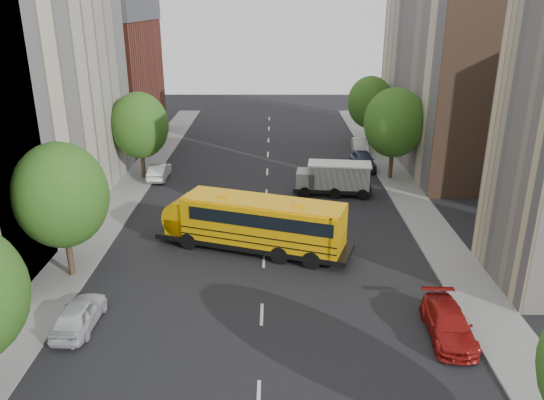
{
  "coord_description": "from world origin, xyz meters",
  "views": [
    {
      "loc": [
        0.59,
        -31.07,
        14.83
      ],
      "look_at": [
        0.49,
        2.0,
        2.45
      ],
      "focal_mm": 35.0,
      "sensor_mm": 36.0,
      "label": 1
    }
  ],
  "objects_px": {
    "parked_car_3": "(448,324)",
    "parked_car_5": "(360,146)",
    "parked_car_1": "(159,171)",
    "street_tree_1": "(61,195)",
    "school_bus": "(251,221)",
    "safari_truck": "(334,178)",
    "parked_car_0": "(79,314)",
    "street_tree_4": "(394,123)",
    "street_tree_5": "(370,102)",
    "parked_car_4": "(363,160)",
    "street_tree_2": "(140,125)"
  },
  "relations": [
    {
      "from": "school_bus",
      "to": "safari_truck",
      "type": "relative_size",
      "value": 1.96
    },
    {
      "from": "safari_truck",
      "to": "parked_car_0",
      "type": "bearing_deg",
      "value": -120.3
    },
    {
      "from": "street_tree_5",
      "to": "safari_truck",
      "type": "distance_m",
      "value": 17.35
    },
    {
      "from": "street_tree_4",
      "to": "parked_car_4",
      "type": "relative_size",
      "value": 1.71
    },
    {
      "from": "school_bus",
      "to": "street_tree_1",
      "type": "bearing_deg",
      "value": -141.94
    },
    {
      "from": "school_bus",
      "to": "street_tree_4",
      "type": "bearing_deg",
      "value": 69.72
    },
    {
      "from": "street_tree_4",
      "to": "street_tree_5",
      "type": "height_order",
      "value": "street_tree_4"
    },
    {
      "from": "street_tree_2",
      "to": "parked_car_1",
      "type": "xyz_separation_m",
      "value": [
        1.4,
        -0.05,
        -4.14
      ]
    },
    {
      "from": "school_bus",
      "to": "parked_car_3",
      "type": "distance_m",
      "value": 13.47
    },
    {
      "from": "parked_car_1",
      "to": "parked_car_5",
      "type": "relative_size",
      "value": 0.95
    },
    {
      "from": "parked_car_1",
      "to": "street_tree_4",
      "type": "bearing_deg",
      "value": -179.99
    },
    {
      "from": "parked_car_5",
      "to": "parked_car_1",
      "type": "bearing_deg",
      "value": -152.44
    },
    {
      "from": "parked_car_1",
      "to": "parked_car_3",
      "type": "distance_m",
      "value": 30.06
    },
    {
      "from": "street_tree_4",
      "to": "parked_car_4",
      "type": "xyz_separation_m",
      "value": [
        -1.94,
        3.23,
        -4.27
      ]
    },
    {
      "from": "street_tree_2",
      "to": "parked_car_5",
      "type": "height_order",
      "value": "street_tree_2"
    },
    {
      "from": "parked_car_1",
      "to": "parked_car_4",
      "type": "bearing_deg",
      "value": -170.15
    },
    {
      "from": "street_tree_1",
      "to": "safari_truck",
      "type": "xyz_separation_m",
      "value": [
        16.48,
        13.88,
        -3.53
      ]
    },
    {
      "from": "street_tree_4",
      "to": "street_tree_5",
      "type": "relative_size",
      "value": 1.08
    },
    {
      "from": "parked_car_0",
      "to": "safari_truck",
      "type": "bearing_deg",
      "value": -125.56
    },
    {
      "from": "street_tree_1",
      "to": "parked_car_0",
      "type": "xyz_separation_m",
      "value": [
        2.2,
        -5.13,
        -4.24
      ]
    },
    {
      "from": "parked_car_1",
      "to": "parked_car_5",
      "type": "height_order",
      "value": "parked_car_5"
    },
    {
      "from": "street_tree_4",
      "to": "school_bus",
      "type": "distance_m",
      "value": 18.94
    },
    {
      "from": "safari_truck",
      "to": "street_tree_1",
      "type": "bearing_deg",
      "value": -133.28
    },
    {
      "from": "parked_car_1",
      "to": "parked_car_5",
      "type": "bearing_deg",
      "value": -155.82
    },
    {
      "from": "street_tree_1",
      "to": "parked_car_5",
      "type": "bearing_deg",
      "value": 52.27
    },
    {
      "from": "parked_car_0",
      "to": "parked_car_5",
      "type": "xyz_separation_m",
      "value": [
        18.4,
        31.75,
        0.02
      ]
    },
    {
      "from": "parked_car_1",
      "to": "street_tree_1",
      "type": "bearing_deg",
      "value": 85.42
    },
    {
      "from": "street_tree_4",
      "to": "parked_car_3",
      "type": "relative_size",
      "value": 1.71
    },
    {
      "from": "school_bus",
      "to": "parked_car_0",
      "type": "bearing_deg",
      "value": -113.73
    },
    {
      "from": "street_tree_1",
      "to": "parked_car_4",
      "type": "bearing_deg",
      "value": 46.62
    },
    {
      "from": "street_tree_5",
      "to": "parked_car_1",
      "type": "bearing_deg",
      "value": -149.68
    },
    {
      "from": "street_tree_1",
      "to": "street_tree_2",
      "type": "xyz_separation_m",
      "value": [
        0.0,
        18.0,
        -0.12
      ]
    },
    {
      "from": "parked_car_3",
      "to": "parked_car_5",
      "type": "distance_m",
      "value": 32.45
    },
    {
      "from": "school_bus",
      "to": "safari_truck",
      "type": "bearing_deg",
      "value": 77.62
    },
    {
      "from": "street_tree_2",
      "to": "safari_truck",
      "type": "distance_m",
      "value": 17.33
    },
    {
      "from": "street_tree_5",
      "to": "parked_car_5",
      "type": "distance_m",
      "value": 5.4
    },
    {
      "from": "street_tree_4",
      "to": "safari_truck",
      "type": "distance_m",
      "value": 7.8
    },
    {
      "from": "parked_car_5",
      "to": "street_tree_5",
      "type": "bearing_deg",
      "value": 70.75
    },
    {
      "from": "street_tree_4",
      "to": "parked_car_4",
      "type": "bearing_deg",
      "value": 120.94
    },
    {
      "from": "street_tree_5",
      "to": "parked_car_3",
      "type": "distance_m",
      "value": 36.11
    },
    {
      "from": "school_bus",
      "to": "street_tree_2",
      "type": "bearing_deg",
      "value": 144.07
    },
    {
      "from": "parked_car_0",
      "to": "parked_car_1",
      "type": "xyz_separation_m",
      "value": [
        -0.8,
        23.08,
        -0.02
      ]
    },
    {
      "from": "safari_truck",
      "to": "parked_car_5",
      "type": "height_order",
      "value": "safari_truck"
    },
    {
      "from": "street_tree_4",
      "to": "street_tree_1",
      "type": "bearing_deg",
      "value": -140.71
    },
    {
      "from": "parked_car_1",
      "to": "parked_car_3",
      "type": "height_order",
      "value": "parked_car_1"
    },
    {
      "from": "street_tree_1",
      "to": "street_tree_2",
      "type": "distance_m",
      "value": 18.0
    },
    {
      "from": "school_bus",
      "to": "parked_car_5",
      "type": "xyz_separation_m",
      "value": [
        10.42,
        23.1,
        -1.25
      ]
    },
    {
      "from": "parked_car_3",
      "to": "parked_car_4",
      "type": "bearing_deg",
      "value": 91.97
    },
    {
      "from": "street_tree_5",
      "to": "parked_car_4",
      "type": "relative_size",
      "value": 1.59
    },
    {
      "from": "parked_car_4",
      "to": "parked_car_5",
      "type": "height_order",
      "value": "parked_car_4"
    }
  ]
}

